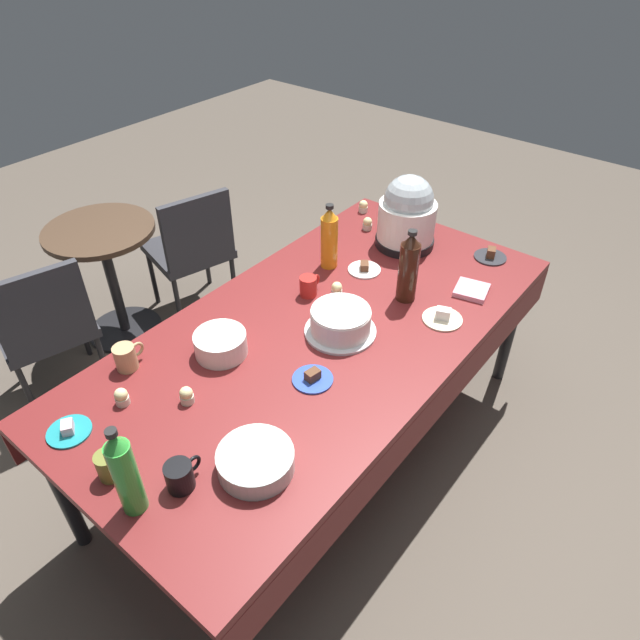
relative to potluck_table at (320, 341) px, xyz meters
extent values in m
plane|color=brown|center=(0.00, 0.00, -0.69)|extent=(9.00, 9.00, 0.00)
cube|color=maroon|center=(0.00, 0.00, 0.04)|extent=(2.20, 1.10, 0.04)
cylinder|color=black|center=(1.02, -0.47, -0.33)|extent=(0.06, 0.06, 0.71)
cylinder|color=black|center=(-1.02, 0.47, -0.33)|extent=(0.06, 0.06, 0.71)
cylinder|color=black|center=(1.02, 0.47, -0.33)|extent=(0.06, 0.06, 0.71)
cube|color=maroon|center=(0.00, -0.55, -0.07)|extent=(2.20, 0.01, 0.18)
cube|color=maroon|center=(0.00, 0.55, -0.07)|extent=(2.20, 0.01, 0.18)
cylinder|color=silver|center=(0.04, -0.08, 0.07)|extent=(0.30, 0.30, 0.01)
cylinder|color=white|center=(0.04, -0.08, 0.12)|extent=(0.25, 0.25, 0.09)
cylinder|color=white|center=(0.04, -0.08, 0.17)|extent=(0.24, 0.24, 0.01)
cylinder|color=black|center=(0.80, 0.09, 0.08)|extent=(0.30, 0.30, 0.04)
cylinder|color=white|center=(0.80, 0.09, 0.20)|extent=(0.28, 0.28, 0.19)
sphere|color=#B2BCC1|center=(0.80, 0.09, 0.31)|extent=(0.24, 0.24, 0.24)
cylinder|color=#B2C6BC|center=(-0.67, -0.28, 0.10)|extent=(0.25, 0.25, 0.07)
cylinder|color=silver|center=(-0.36, 0.21, 0.11)|extent=(0.21, 0.21, 0.09)
cylinder|color=#2D2D33|center=(0.96, -0.30, 0.07)|extent=(0.16, 0.16, 0.01)
cube|color=brown|center=(0.96, -0.30, 0.09)|extent=(0.07, 0.06, 0.04)
cylinder|color=teal|center=(-0.96, 0.32, 0.07)|extent=(0.15, 0.15, 0.01)
cube|color=beige|center=(-0.96, 0.32, 0.09)|extent=(0.06, 0.06, 0.04)
cylinder|color=white|center=(0.48, 0.11, 0.07)|extent=(0.16, 0.16, 0.01)
cube|color=brown|center=(0.48, 0.11, 0.09)|extent=(0.07, 0.06, 0.03)
cylinder|color=beige|center=(0.37, -0.36, 0.07)|extent=(0.17, 0.17, 0.01)
cube|color=white|center=(0.37, -0.36, 0.09)|extent=(0.06, 0.07, 0.05)
cylinder|color=#2D4CB2|center=(-0.25, -0.16, 0.07)|extent=(0.15, 0.15, 0.01)
cube|color=brown|center=(-0.25, -0.16, 0.09)|extent=(0.06, 0.05, 0.04)
cylinder|color=beige|center=(-0.61, 0.11, 0.08)|extent=(0.05, 0.05, 0.03)
sphere|color=beige|center=(-0.61, 0.11, 0.11)|extent=(0.05, 0.05, 0.05)
cylinder|color=beige|center=(0.96, 0.46, 0.08)|extent=(0.05, 0.05, 0.03)
sphere|color=beige|center=(0.96, 0.46, 0.11)|extent=(0.05, 0.05, 0.05)
cylinder|color=beige|center=(0.81, 0.33, 0.08)|extent=(0.05, 0.05, 0.03)
sphere|color=beige|center=(0.81, 0.33, 0.11)|extent=(0.05, 0.05, 0.05)
cylinder|color=beige|center=(0.24, 0.09, 0.08)|extent=(0.05, 0.05, 0.03)
sphere|color=beige|center=(0.24, 0.09, 0.11)|extent=(0.05, 0.05, 0.05)
cylinder|color=beige|center=(-0.76, 0.29, 0.08)|extent=(0.05, 0.05, 0.03)
sphere|color=beige|center=(-0.76, 0.29, 0.11)|extent=(0.05, 0.05, 0.05)
cylinder|color=orange|center=(0.41, 0.27, 0.19)|extent=(0.08, 0.08, 0.25)
cone|color=orange|center=(0.41, 0.27, 0.34)|extent=(0.07, 0.07, 0.05)
cylinder|color=black|center=(0.41, 0.27, 0.37)|extent=(0.04, 0.04, 0.02)
cylinder|color=#33190F|center=(0.41, -0.16, 0.20)|extent=(0.09, 0.09, 0.27)
cone|color=#33190F|center=(0.41, -0.16, 0.36)|extent=(0.08, 0.08, 0.05)
cylinder|color=black|center=(0.41, -0.16, 0.39)|extent=(0.04, 0.04, 0.02)
cylinder|color=green|center=(-0.99, -0.09, 0.20)|extent=(0.07, 0.07, 0.27)
cone|color=green|center=(-0.99, -0.09, 0.36)|extent=(0.07, 0.07, 0.05)
cylinder|color=black|center=(-0.99, -0.09, 0.39)|extent=(0.03, 0.03, 0.02)
cylinder|color=olive|center=(-0.97, 0.06, 0.11)|extent=(0.08, 0.08, 0.09)
torus|color=olive|center=(-0.92, 0.06, 0.11)|extent=(0.06, 0.01, 0.06)
cylinder|color=black|center=(-0.86, -0.14, 0.11)|extent=(0.09, 0.09, 0.09)
torus|color=black|center=(-0.80, -0.14, 0.11)|extent=(0.06, 0.01, 0.06)
cylinder|color=tan|center=(-0.64, 0.43, 0.11)|extent=(0.08, 0.08, 0.10)
torus|color=tan|center=(-0.58, 0.43, 0.12)|extent=(0.06, 0.01, 0.06)
cylinder|color=#B2231E|center=(0.16, 0.20, 0.11)|extent=(0.08, 0.08, 0.09)
torus|color=#B2231E|center=(0.21, 0.20, 0.11)|extent=(0.06, 0.01, 0.06)
cube|color=pink|center=(0.63, -0.37, 0.07)|extent=(0.17, 0.17, 0.02)
cube|color=#333338|center=(-0.55, 1.36, -0.26)|extent=(0.54, 0.54, 0.05)
cube|color=#333338|center=(-0.60, 1.16, -0.04)|extent=(0.41, 0.15, 0.40)
cylinder|color=black|center=(-0.32, 1.49, -0.49)|extent=(0.04, 0.04, 0.40)
cylinder|color=black|center=(-0.68, 1.59, -0.49)|extent=(0.04, 0.04, 0.40)
cylinder|color=black|center=(-0.42, 1.12, -0.49)|extent=(0.04, 0.04, 0.40)
cylinder|color=black|center=(-0.78, 1.22, -0.49)|extent=(0.04, 0.04, 0.40)
cube|color=#333338|center=(0.40, 1.36, -0.26)|extent=(0.54, 0.54, 0.05)
cube|color=#333338|center=(0.35, 1.16, -0.04)|extent=(0.41, 0.15, 0.40)
cylinder|color=black|center=(0.63, 1.49, -0.49)|extent=(0.04, 0.04, 0.40)
cylinder|color=black|center=(0.27, 1.59, -0.49)|extent=(0.04, 0.04, 0.40)
cylinder|color=black|center=(0.53, 1.12, -0.49)|extent=(0.04, 0.04, 0.40)
cylinder|color=black|center=(0.17, 1.22, -0.49)|extent=(0.04, 0.04, 0.40)
cylinder|color=#473323|center=(-0.05, 1.51, 0.02)|extent=(0.60, 0.60, 0.03)
cylinder|color=black|center=(-0.05, 1.51, -0.33)|extent=(0.06, 0.06, 0.67)
cylinder|color=black|center=(-0.05, 1.51, -0.68)|extent=(0.44, 0.44, 0.02)
camera|label=1|loc=(-1.41, -1.13, 1.55)|focal=31.82mm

